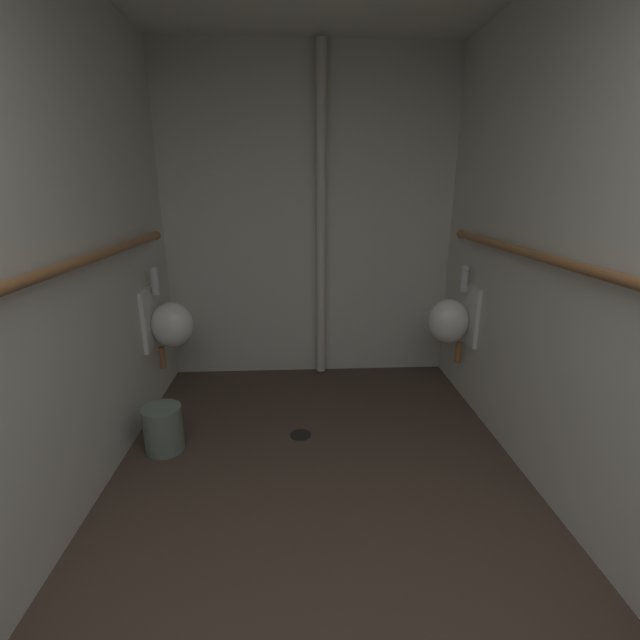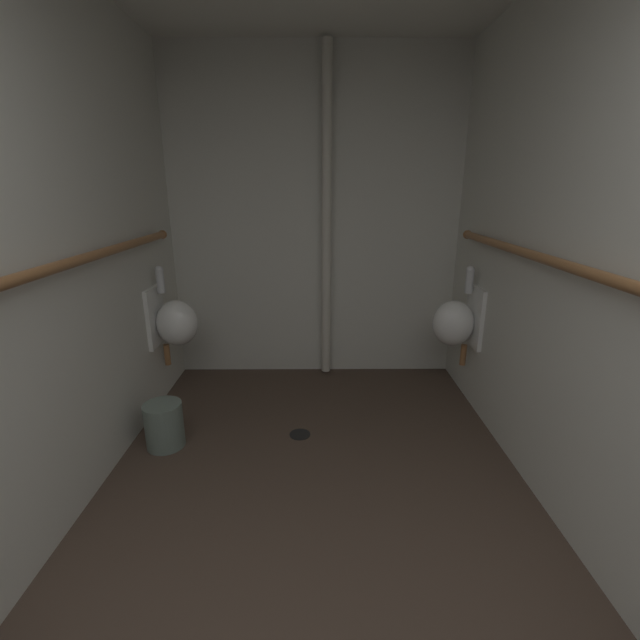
% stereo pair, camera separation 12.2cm
% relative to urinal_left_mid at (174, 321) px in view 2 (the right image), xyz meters
% --- Properties ---
extents(floor, '(2.49, 3.67, 0.08)m').
position_rel_urinal_left_mid_xyz_m(floor, '(1.04, -1.20, -0.68)').
color(floor, '#47382D').
rests_on(floor, ground).
extents(wall_left, '(0.06, 3.67, 2.63)m').
position_rel_urinal_left_mid_xyz_m(wall_left, '(-0.18, -1.20, 0.68)').
color(wall_left, silver).
rests_on(wall_left, ground).
extents(wall_right, '(0.06, 3.67, 2.63)m').
position_rel_urinal_left_mid_xyz_m(wall_right, '(2.25, -1.20, 0.68)').
color(wall_right, silver).
rests_on(wall_right, ground).
extents(wall_back, '(2.49, 0.06, 2.63)m').
position_rel_urinal_left_mid_xyz_m(wall_back, '(1.04, 0.61, 0.68)').
color(wall_back, silver).
rests_on(wall_back, ground).
extents(urinal_left_mid, '(0.32, 0.30, 0.76)m').
position_rel_urinal_left_mid_xyz_m(urinal_left_mid, '(0.00, 0.00, 0.00)').
color(urinal_left_mid, white).
extents(urinal_right_mid, '(0.32, 0.30, 0.76)m').
position_rel_urinal_left_mid_xyz_m(urinal_right_mid, '(2.08, -0.02, 0.00)').
color(urinal_right_mid, white).
extents(supply_pipe_left, '(0.06, 2.86, 0.06)m').
position_rel_urinal_left_mid_xyz_m(supply_pipe_left, '(-0.09, -1.20, 0.61)').
color(supply_pipe_left, '#936038').
extents(supply_pipe_right, '(0.06, 2.85, 0.06)m').
position_rel_urinal_left_mid_xyz_m(supply_pipe_right, '(2.16, -1.21, 0.61)').
color(supply_pipe_right, '#936038').
extents(standpipe_back_wall, '(0.08, 0.08, 2.58)m').
position_rel_urinal_left_mid_xyz_m(standpipe_back_wall, '(1.13, 0.50, 0.68)').
color(standpipe_back_wall, beige).
rests_on(standpipe_back_wall, ground).
extents(floor_drain, '(0.14, 0.14, 0.01)m').
position_rel_urinal_left_mid_xyz_m(floor_drain, '(0.94, -0.50, -0.63)').
color(floor_drain, black).
rests_on(floor_drain, ground).
extents(waste_bin, '(0.24, 0.24, 0.29)m').
position_rel_urinal_left_mid_xyz_m(waste_bin, '(0.09, -0.62, -0.49)').
color(waste_bin, slate).
rests_on(waste_bin, ground).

